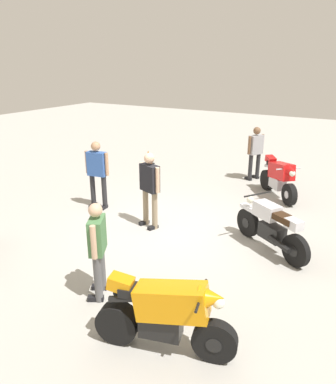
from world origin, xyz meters
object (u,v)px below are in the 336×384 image
object	(u,v)px
traffic_cone	(148,157)
motorcycle_silver_cruiser	(271,227)
motorcycle_red_sportbike	(279,177)
person_in_green_shirt	(98,245)
motorcycle_orange_sportbike	(165,314)
person_in_black_shirt	(150,185)
person_in_gray_shirt	(255,150)
person_in_blue_shirt	(97,170)

from	to	relation	value
traffic_cone	motorcycle_silver_cruiser	bearing A→B (deg)	53.17
motorcycle_red_sportbike	person_in_green_shirt	bearing A→B (deg)	-52.67
motorcycle_orange_sportbike	person_in_black_shirt	bearing A→B (deg)	111.04
person_in_gray_shirt	traffic_cone	world-z (taller)	person_in_gray_shirt
motorcycle_silver_cruiser	person_in_black_shirt	distance (m)	2.83
person_in_gray_shirt	traffic_cone	distance (m)	4.11
motorcycle_red_sportbike	motorcycle_orange_sportbike	distance (m)	6.83
person_in_gray_shirt	person_in_blue_shirt	distance (m)	5.27
person_in_gray_shirt	person_in_blue_shirt	xyz separation A→B (m)	(4.47, -2.79, 0.04)
person_in_blue_shirt	traffic_cone	world-z (taller)	person_in_blue_shirt
person_in_gray_shirt	person_in_blue_shirt	bearing A→B (deg)	84.44
person_in_green_shirt	traffic_cone	size ratio (longest dim) A/B	3.12
motorcycle_orange_sportbike	person_in_gray_shirt	xyz separation A→B (m)	(-8.08, -1.41, 0.40)
motorcycle_silver_cruiser	person_in_black_shirt	xyz separation A→B (m)	(0.26, -2.77, 0.51)
person_in_gray_shirt	person_in_black_shirt	xyz separation A→B (m)	(4.80, -0.95, 0.03)
person_in_gray_shirt	person_in_black_shirt	size ratio (longest dim) A/B	0.98
motorcycle_silver_cruiser	person_in_gray_shirt	xyz separation A→B (m)	(-4.54, -1.82, 0.48)
motorcycle_red_sportbike	motorcycle_orange_sportbike	size ratio (longest dim) A/B	0.83
motorcycle_red_sportbike	person_in_blue_shirt	world-z (taller)	person_in_blue_shirt
motorcycle_red_sportbike	person_in_black_shirt	distance (m)	4.13
person_in_gray_shirt	motorcycle_silver_cruiser	bearing A→B (deg)	138.27
person_in_gray_shirt	person_in_black_shirt	bearing A→B (deg)	105.18
motorcycle_silver_cruiser	person_in_gray_shirt	distance (m)	4.92
person_in_black_shirt	person_in_blue_shirt	bearing A→B (deg)	-80.20
motorcycle_silver_cruiser	person_in_gray_shirt	bearing A→B (deg)	-34.86
person_in_black_shirt	person_in_blue_shirt	world-z (taller)	person_in_blue_shirt
motorcycle_red_sportbike	person_in_green_shirt	xyz separation A→B (m)	(6.29, -1.30, 0.34)
person_in_gray_shirt	traffic_cone	xyz separation A→B (m)	(0.15, -4.04, -0.74)
motorcycle_red_sportbike	motorcycle_orange_sportbike	world-z (taller)	same
motorcycle_red_sportbike	person_in_green_shirt	distance (m)	6.43
person_in_blue_shirt	person_in_green_shirt	bearing A→B (deg)	31.90
motorcycle_orange_sportbike	person_in_blue_shirt	xyz separation A→B (m)	(-3.61, -4.20, 0.44)
person_in_blue_shirt	traffic_cone	distance (m)	4.57
person_in_green_shirt	person_in_blue_shirt	distance (m)	4.03
person_in_black_shirt	person_in_blue_shirt	distance (m)	1.87
person_in_green_shirt	person_in_black_shirt	size ratio (longest dim) A/B	0.93
person_in_black_shirt	person_in_gray_shirt	bearing A→B (deg)	-171.31
motorcycle_silver_cruiser	person_in_black_shirt	world-z (taller)	person_in_black_shirt
person_in_gray_shirt	person_in_green_shirt	bearing A→B (deg)	115.09
person_in_blue_shirt	traffic_cone	size ratio (longest dim) A/B	3.37
person_in_black_shirt	traffic_cone	world-z (taller)	person_in_black_shirt
person_in_black_shirt	traffic_cone	size ratio (longest dim) A/B	3.35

